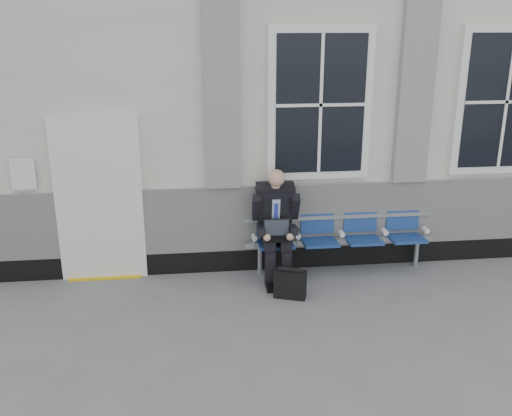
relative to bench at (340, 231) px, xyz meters
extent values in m
cube|color=silver|center=(1.84, 2.18, 1.55)|extent=(14.00, 4.00, 4.20)
cube|color=black|center=(1.84, 0.15, -0.40)|extent=(14.00, 0.10, 0.30)
cube|color=silver|center=(1.84, 0.14, 0.20)|extent=(14.00, 0.08, 0.90)
cube|color=gray|center=(-1.56, 0.12, 1.85)|extent=(0.45, 0.14, 2.40)
cube|color=gray|center=(0.94, 0.12, 1.85)|extent=(0.45, 0.14, 2.40)
cube|color=white|center=(-0.31, 0.14, 1.70)|extent=(1.35, 0.10, 1.95)
cube|color=black|center=(-0.31, 0.09, 1.70)|extent=(1.15, 0.02, 1.75)
cube|color=white|center=(2.19, 0.14, 1.70)|extent=(1.35, 0.10, 1.95)
cube|color=black|center=(2.19, 0.09, 1.70)|extent=(1.15, 0.02, 1.75)
cube|color=black|center=(-3.16, 0.28, 0.50)|extent=(0.95, 0.30, 2.10)
cube|color=white|center=(-3.16, 0.13, 0.50)|extent=(1.10, 0.10, 2.20)
cube|color=gold|center=(-3.16, 0.16, -0.54)|extent=(0.95, 0.30, 0.02)
cube|color=white|center=(-4.06, 0.13, 0.90)|extent=(0.30, 0.02, 0.40)
cube|color=#9EA0A3|center=(0.00, -0.02, -0.13)|extent=(2.60, 0.07, 0.07)
cube|color=#9EA0A3|center=(0.00, 0.10, 0.18)|extent=(2.60, 0.05, 0.05)
cylinder|color=#9EA0A3|center=(-1.10, -0.02, -0.36)|extent=(0.06, 0.06, 0.39)
cylinder|color=#9EA0A3|center=(1.10, -0.02, -0.36)|extent=(0.06, 0.06, 0.39)
cube|color=navy|center=(-0.90, -0.10, -0.10)|extent=(0.46, 0.42, 0.07)
cube|color=navy|center=(-0.90, 0.11, 0.16)|extent=(0.46, 0.10, 0.40)
cube|color=navy|center=(-0.30, -0.10, -0.10)|extent=(0.46, 0.42, 0.07)
cube|color=navy|center=(-0.30, 0.11, 0.16)|extent=(0.46, 0.10, 0.40)
cube|color=navy|center=(0.30, -0.10, -0.10)|extent=(0.46, 0.42, 0.07)
cube|color=navy|center=(0.30, 0.11, 0.16)|extent=(0.46, 0.10, 0.40)
cube|color=navy|center=(0.90, -0.10, -0.10)|extent=(0.46, 0.42, 0.07)
cube|color=navy|center=(0.90, 0.11, 0.16)|extent=(0.46, 0.10, 0.40)
cylinder|color=white|center=(-1.18, -0.07, 0.00)|extent=(0.07, 0.12, 0.07)
cylinder|color=white|center=(-0.60, -0.07, 0.00)|extent=(0.07, 0.12, 0.07)
cylinder|color=white|center=(0.00, -0.07, 0.00)|extent=(0.07, 0.12, 0.07)
cylinder|color=white|center=(0.60, -0.07, 0.00)|extent=(0.07, 0.12, 0.07)
cylinder|color=white|center=(1.18, -0.07, 0.00)|extent=(0.07, 0.12, 0.07)
cube|color=black|center=(-1.02, -0.50, -0.50)|extent=(0.12, 0.27, 0.09)
cube|color=black|center=(-0.81, -0.50, -0.50)|extent=(0.12, 0.27, 0.09)
cube|color=black|center=(-1.02, -0.43, -0.31)|extent=(0.13, 0.14, 0.47)
cube|color=black|center=(-0.81, -0.44, -0.31)|extent=(0.13, 0.14, 0.47)
cube|color=black|center=(-1.01, -0.21, -0.01)|extent=(0.16, 0.47, 0.15)
cube|color=black|center=(-0.80, -0.21, -0.01)|extent=(0.16, 0.47, 0.15)
cube|color=black|center=(-0.90, 0.00, 0.33)|extent=(0.45, 0.37, 0.66)
cube|color=#ADC4E3|center=(-0.90, -0.13, 0.35)|extent=(0.11, 0.10, 0.37)
cube|color=#2A36C5|center=(-0.90, -0.14, 0.33)|extent=(0.05, 0.08, 0.31)
cube|color=black|center=(-0.90, -0.03, 0.64)|extent=(0.51, 0.26, 0.15)
cylinder|color=tan|center=(-0.90, -0.09, 0.72)|extent=(0.11, 0.11, 0.10)
sphere|color=tan|center=(-0.90, -0.15, 0.82)|extent=(0.22, 0.22, 0.22)
cube|color=black|center=(-1.15, -0.10, 0.42)|extent=(0.11, 0.30, 0.39)
cube|color=black|center=(-0.65, -0.12, 0.42)|extent=(0.11, 0.30, 0.39)
cube|color=black|center=(-1.12, -0.29, 0.17)|extent=(0.11, 0.33, 0.15)
cube|color=black|center=(-0.70, -0.30, 0.17)|extent=(0.11, 0.33, 0.15)
sphere|color=tan|center=(-1.06, -0.43, 0.13)|extent=(0.09, 0.09, 0.09)
sphere|color=tan|center=(-0.77, -0.44, 0.13)|extent=(0.09, 0.09, 0.09)
cube|color=black|center=(-0.91, -0.35, 0.07)|extent=(0.35, 0.25, 0.02)
cube|color=black|center=(-0.91, -0.24, 0.18)|extent=(0.35, 0.10, 0.22)
cube|color=black|center=(-0.91, -0.24, 0.18)|extent=(0.31, 0.08, 0.19)
cube|color=black|center=(-0.81, -0.76, -0.38)|extent=(0.42, 0.29, 0.35)
cylinder|color=black|center=(-0.81, -0.76, -0.18)|extent=(0.31, 0.16, 0.06)
camera|label=1|loc=(-1.98, -7.04, 2.72)|focal=40.00mm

